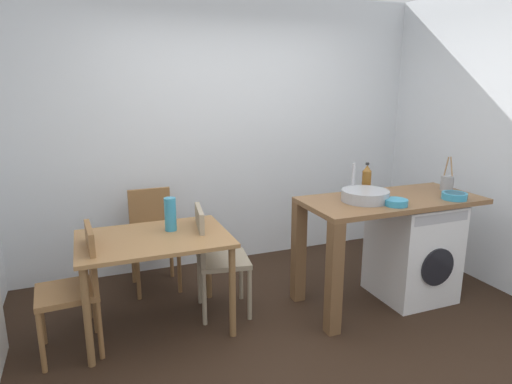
# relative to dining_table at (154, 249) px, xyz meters

# --- Properties ---
(ground_plane) EXTENTS (5.46, 5.46, 0.00)m
(ground_plane) POSITION_rel_dining_table_xyz_m (0.92, -0.58, -0.64)
(ground_plane) COLOR black
(wall_back) EXTENTS (4.60, 0.10, 2.70)m
(wall_back) POSITION_rel_dining_table_xyz_m (0.92, 1.17, 0.71)
(wall_back) COLOR silver
(wall_back) RESTS_ON ground_plane
(dining_table) EXTENTS (1.10, 0.76, 0.74)m
(dining_table) POSITION_rel_dining_table_xyz_m (0.00, 0.00, 0.00)
(dining_table) COLOR #9E7042
(dining_table) RESTS_ON ground_plane
(chair_person_seat) EXTENTS (0.42, 0.42, 0.90)m
(chair_person_seat) POSITION_rel_dining_table_xyz_m (-0.55, -0.10, -0.14)
(chair_person_seat) COLOR olive
(chair_person_seat) RESTS_ON ground_plane
(chair_opposite) EXTENTS (0.46, 0.46, 0.90)m
(chair_opposite) POSITION_rel_dining_table_xyz_m (0.48, 0.06, -0.14)
(chair_opposite) COLOR gray
(chair_opposite) RESTS_ON ground_plane
(chair_spare_by_wall) EXTENTS (0.40, 0.40, 0.90)m
(chair_spare_by_wall) POSITION_rel_dining_table_xyz_m (0.10, 0.77, -0.14)
(chair_spare_by_wall) COLOR olive
(chair_spare_by_wall) RESTS_ON ground_plane
(kitchen_counter) EXTENTS (1.50, 0.68, 0.92)m
(kitchen_counter) POSITION_rel_dining_table_xyz_m (1.70, -0.28, 0.12)
(kitchen_counter) COLOR brown
(kitchen_counter) RESTS_ON ground_plane
(washing_machine) EXTENTS (0.60, 0.61, 0.86)m
(washing_machine) POSITION_rel_dining_table_xyz_m (2.18, -0.28, -0.21)
(washing_machine) COLOR white
(washing_machine) RESTS_ON ground_plane
(sink_basin) EXTENTS (0.38, 0.38, 0.09)m
(sink_basin) POSITION_rel_dining_table_xyz_m (1.65, -0.28, 0.32)
(sink_basin) COLOR #9EA0A5
(sink_basin) RESTS_ON kitchen_counter
(tap) EXTENTS (0.02, 0.02, 0.28)m
(tap) POSITION_rel_dining_table_xyz_m (1.65, -0.10, 0.42)
(tap) COLOR #B2B2B7
(tap) RESTS_ON kitchen_counter
(bottle_tall_green) EXTENTS (0.08, 0.08, 0.26)m
(bottle_tall_green) POSITION_rel_dining_table_xyz_m (1.83, -0.04, 0.40)
(bottle_tall_green) COLOR brown
(bottle_tall_green) RESTS_ON kitchen_counter
(mixing_bowl) EXTENTS (0.18, 0.18, 0.05)m
(mixing_bowl) POSITION_rel_dining_table_xyz_m (1.80, -0.48, 0.30)
(mixing_bowl) COLOR teal
(mixing_bowl) RESTS_ON kitchen_counter
(utensil_crock) EXTENTS (0.11, 0.11, 0.30)m
(utensil_crock) POSITION_rel_dining_table_xyz_m (2.54, -0.23, 0.35)
(utensil_crock) COLOR gray
(utensil_crock) RESTS_ON kitchen_counter
(colander) EXTENTS (0.20, 0.20, 0.06)m
(colander) POSITION_rel_dining_table_xyz_m (2.36, -0.50, 0.31)
(colander) COLOR teal
(colander) RESTS_ON kitchen_counter
(vase) EXTENTS (0.09, 0.09, 0.26)m
(vase) POSITION_rel_dining_table_xyz_m (0.15, 0.10, 0.23)
(vase) COLOR teal
(vase) RESTS_ON dining_table
(scissors) EXTENTS (0.15, 0.06, 0.01)m
(scissors) POSITION_rel_dining_table_xyz_m (1.86, -0.38, 0.28)
(scissors) COLOR #B2B2B7
(scissors) RESTS_ON kitchen_counter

